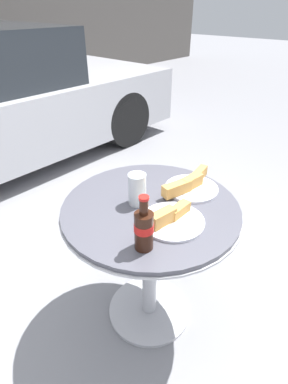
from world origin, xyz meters
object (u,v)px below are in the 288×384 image
(cola_bottle_left, at_px, (144,229))
(lunch_plate_far, at_px, (171,219))
(lunch_plate_near, at_px, (190,185))
(bistro_table, at_px, (150,235))
(drinking_glass, at_px, (137,190))

(cola_bottle_left, bearing_deg, lunch_plate_far, 4.47)
(lunch_plate_near, bearing_deg, bistro_table, 166.61)
(lunch_plate_near, distance_m, lunch_plate_far, 0.27)
(bistro_table, xyz_separation_m, lunch_plate_far, (-0.04, -0.14, 0.19))
(bistro_table, bearing_deg, cola_bottle_left, -144.54)
(drinking_glass, bearing_deg, bistro_table, -63.95)
(bistro_table, height_order, cola_bottle_left, cola_bottle_left)
(bistro_table, xyz_separation_m, drinking_glass, (-0.03, 0.05, 0.23))
(cola_bottle_left, relative_size, lunch_plate_far, 0.85)
(bistro_table, relative_size, lunch_plate_near, 2.46)
(bistro_table, xyz_separation_m, cola_bottle_left, (-0.21, -0.15, 0.25))
(bistro_table, height_order, lunch_plate_far, lunch_plate_far)
(drinking_glass, bearing_deg, cola_bottle_left, -132.43)
(bistro_table, distance_m, cola_bottle_left, 0.36)
(bistro_table, relative_size, cola_bottle_left, 3.63)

